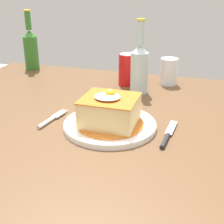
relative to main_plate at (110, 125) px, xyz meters
The scene contains 9 objects.
dining_table 0.12m from the main_plate, 83.54° to the left, with size 1.40×1.01×0.78m.
main_plate is the anchor object (origin of this frame).
sandwich_meal 0.04m from the main_plate, 113.33° to the right, with size 0.19×0.19×0.11m.
fork 0.18m from the main_plate, behind, with size 0.03×0.14×0.01m.
knife 0.17m from the main_plate, ahead, with size 0.03×0.17×0.01m.
soda_can 0.40m from the main_plate, 97.83° to the left, with size 0.07×0.07×0.12m.
beer_bottle_green 0.73m from the main_plate, 137.61° to the left, with size 0.06×0.06×0.27m.
beer_bottle_clear 0.33m from the main_plate, 87.68° to the left, with size 0.06×0.06×0.27m.
drinking_glass 0.46m from the main_plate, 76.99° to the left, with size 0.07×0.07×0.10m.
Camera 1 is at (0.24, -0.82, 1.17)m, focal length 49.84 mm.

